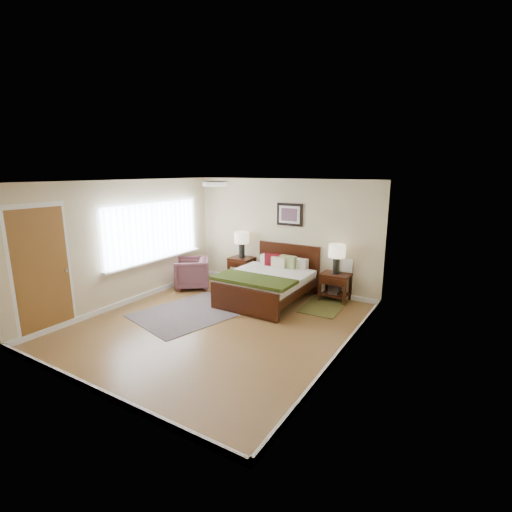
{
  "coord_description": "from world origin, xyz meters",
  "views": [
    {
      "loc": [
        3.76,
        -4.92,
        2.67
      ],
      "look_at": [
        0.13,
        1.08,
        1.05
      ],
      "focal_mm": 26.0,
      "sensor_mm": 36.0,
      "label": 1
    }
  ],
  "objects_px": {
    "bed": "(269,278)",
    "lamp_right": "(337,253)",
    "armchair": "(192,273)",
    "nightstand_left": "(241,263)",
    "nightstand_right": "(335,284)",
    "rug_persian": "(194,311)",
    "lamp_left": "(242,240)"
  },
  "relations": [
    {
      "from": "nightstand_left",
      "to": "nightstand_right",
      "type": "xyz_separation_m",
      "value": [
        2.34,
        0.01,
        -0.16
      ]
    },
    {
      "from": "nightstand_left",
      "to": "bed",
      "type": "bearing_deg",
      "value": -31.59
    },
    {
      "from": "armchair",
      "to": "lamp_left",
      "type": "bearing_deg",
      "value": 99.39
    },
    {
      "from": "bed",
      "to": "rug_persian",
      "type": "bearing_deg",
      "value": -125.13
    },
    {
      "from": "bed",
      "to": "lamp_right",
      "type": "bearing_deg",
      "value": 31.31
    },
    {
      "from": "nightstand_right",
      "to": "nightstand_left",
      "type": "bearing_deg",
      "value": -179.77
    },
    {
      "from": "nightstand_right",
      "to": "armchair",
      "type": "xyz_separation_m",
      "value": [
        -3.15,
        -0.88,
        -0.01
      ]
    },
    {
      "from": "lamp_left",
      "to": "bed",
      "type": "bearing_deg",
      "value": -32.38
    },
    {
      "from": "bed",
      "to": "nightstand_right",
      "type": "relative_size",
      "value": 3.3
    },
    {
      "from": "nightstand_left",
      "to": "lamp_left",
      "type": "xyz_separation_m",
      "value": [
        0.0,
        0.02,
        0.56
      ]
    },
    {
      "from": "nightstand_right",
      "to": "lamp_left",
      "type": "bearing_deg",
      "value": 179.7
    },
    {
      "from": "nightstand_right",
      "to": "lamp_left",
      "type": "xyz_separation_m",
      "value": [
        -2.34,
        0.01,
        0.72
      ]
    },
    {
      "from": "lamp_right",
      "to": "rug_persian",
      "type": "relative_size",
      "value": 0.28
    },
    {
      "from": "nightstand_right",
      "to": "rug_persian",
      "type": "bearing_deg",
      "value": -136.26
    },
    {
      "from": "bed",
      "to": "rug_persian",
      "type": "xyz_separation_m",
      "value": [
        -0.92,
        -1.31,
        -0.48
      ]
    },
    {
      "from": "lamp_left",
      "to": "nightstand_left",
      "type": "bearing_deg",
      "value": -90.0
    },
    {
      "from": "nightstand_right",
      "to": "lamp_right",
      "type": "height_order",
      "value": "lamp_right"
    },
    {
      "from": "lamp_left",
      "to": "lamp_right",
      "type": "height_order",
      "value": "lamp_left"
    },
    {
      "from": "lamp_right",
      "to": "rug_persian",
      "type": "bearing_deg",
      "value": -136.09
    },
    {
      "from": "armchair",
      "to": "nightstand_left",
      "type": "bearing_deg",
      "value": 98.68
    },
    {
      "from": "lamp_left",
      "to": "armchair",
      "type": "relative_size",
      "value": 0.79
    },
    {
      "from": "nightstand_left",
      "to": "armchair",
      "type": "xyz_separation_m",
      "value": [
        -0.81,
        -0.87,
        -0.17
      ]
    },
    {
      "from": "lamp_left",
      "to": "armchair",
      "type": "distance_m",
      "value": 1.41
    },
    {
      "from": "rug_persian",
      "to": "nightstand_left",
      "type": "bearing_deg",
      "value": 110.71
    },
    {
      "from": "nightstand_right",
      "to": "rug_persian",
      "type": "height_order",
      "value": "nightstand_right"
    },
    {
      "from": "rug_persian",
      "to": "nightstand_right",
      "type": "bearing_deg",
      "value": 58.16
    },
    {
      "from": "armchair",
      "to": "rug_persian",
      "type": "relative_size",
      "value": 0.36
    },
    {
      "from": "lamp_right",
      "to": "armchair",
      "type": "relative_size",
      "value": 0.79
    },
    {
      "from": "nightstand_right",
      "to": "armchair",
      "type": "relative_size",
      "value": 0.76
    },
    {
      "from": "lamp_right",
      "to": "rug_persian",
      "type": "xyz_separation_m",
      "value": [
        -2.11,
        -2.04,
        -1.01
      ]
    },
    {
      "from": "lamp_left",
      "to": "armchair",
      "type": "height_order",
      "value": "lamp_left"
    },
    {
      "from": "bed",
      "to": "armchair",
      "type": "relative_size",
      "value": 2.51
    }
  ]
}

